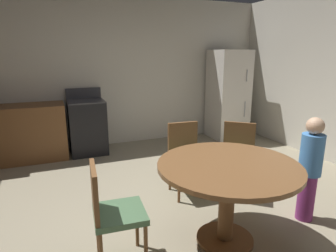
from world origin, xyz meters
The scene contains 10 objects.
ground_plane centered at (0.00, 0.00, 0.00)m, with size 14.00×14.00×0.00m, color gray.
wall_back centered at (0.00, 3.02, 1.35)m, with size 6.13×0.12×2.70m, color beige.
kitchen_counter centered at (-1.86, 2.62, 0.45)m, with size 1.81×0.60×0.90m, color brown.
oven_range centered at (-0.61, 2.62, 0.47)m, with size 0.60×0.60×1.10m.
refrigerator centered at (2.18, 2.57, 0.88)m, with size 0.68×0.68×1.76m.
dining_table centered at (0.25, -0.37, 0.61)m, with size 1.25×1.25×0.76m.
chair_northeast centered at (0.92, 0.41, 0.50)m, with size 0.56×0.56×0.87m.
chair_west centered at (-0.77, -0.30, 0.50)m, with size 0.43×0.43×0.87m.
chair_north centered at (0.33, 0.65, 0.50)m, with size 0.43×0.43×0.87m.
person_child centered at (1.23, -0.37, 0.58)m, with size 0.22×0.22×1.09m.
Camera 1 is at (-1.10, -2.34, 1.68)m, focal length 30.67 mm.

